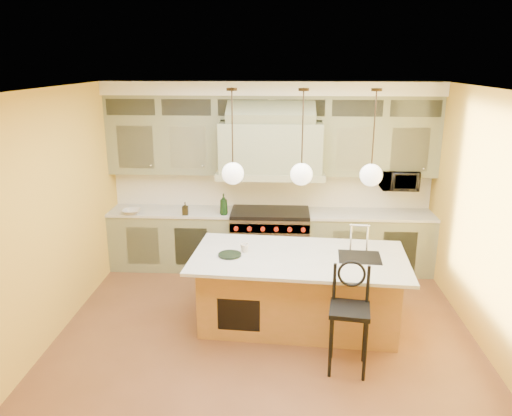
# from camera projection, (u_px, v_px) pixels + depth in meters

# --- Properties ---
(floor) EXTENTS (5.00, 5.00, 0.00)m
(floor) POSITION_uv_depth(u_px,v_px,m) (265.00, 340.00, 5.92)
(floor) COLOR brown
(floor) RESTS_ON ground
(ceiling) EXTENTS (5.00, 5.00, 0.00)m
(ceiling) POSITION_uv_depth(u_px,v_px,m) (266.00, 90.00, 5.10)
(ceiling) COLOR white
(ceiling) RESTS_ON wall_back
(wall_back) EXTENTS (5.00, 0.00, 5.00)m
(wall_back) POSITION_uv_depth(u_px,v_px,m) (271.00, 175.00, 7.90)
(wall_back) COLOR gold
(wall_back) RESTS_ON ground
(wall_front) EXTENTS (5.00, 0.00, 5.00)m
(wall_front) POSITION_uv_depth(u_px,v_px,m) (251.00, 350.00, 3.12)
(wall_front) COLOR gold
(wall_front) RESTS_ON ground
(wall_left) EXTENTS (0.00, 5.00, 5.00)m
(wall_left) POSITION_uv_depth(u_px,v_px,m) (45.00, 221.00, 5.64)
(wall_left) COLOR gold
(wall_left) RESTS_ON ground
(wall_right) EXTENTS (0.00, 5.00, 5.00)m
(wall_right) POSITION_uv_depth(u_px,v_px,m) (497.00, 228.00, 5.38)
(wall_right) COLOR gold
(wall_right) RESTS_ON ground
(back_cabinetry) EXTENTS (5.00, 0.77, 2.90)m
(back_cabinetry) POSITION_uv_depth(u_px,v_px,m) (271.00, 180.00, 7.65)
(back_cabinetry) COLOR gray
(back_cabinetry) RESTS_ON floor
(range) EXTENTS (1.20, 0.74, 0.96)m
(range) POSITION_uv_depth(u_px,v_px,m) (270.00, 239.00, 7.84)
(range) COLOR silver
(range) RESTS_ON floor
(kitchen_island) EXTENTS (2.67, 1.54, 1.35)m
(kitchen_island) POSITION_uv_depth(u_px,v_px,m) (299.00, 288.00, 6.20)
(kitchen_island) COLOR olive
(kitchen_island) RESTS_ON floor
(counter_stool) EXTENTS (0.47, 0.47, 1.18)m
(counter_stool) POSITION_uv_depth(u_px,v_px,m) (350.00, 311.00, 5.22)
(counter_stool) COLOR black
(counter_stool) RESTS_ON floor
(microwave) EXTENTS (0.54, 0.37, 0.30)m
(microwave) POSITION_uv_depth(u_px,v_px,m) (399.00, 180.00, 7.56)
(microwave) COLOR black
(microwave) RESTS_ON back_cabinetry
(oil_bottle_a) EXTENTS (0.14, 0.14, 0.33)m
(oil_bottle_a) POSITION_uv_depth(u_px,v_px,m) (224.00, 204.00, 7.52)
(oil_bottle_a) COLOR black
(oil_bottle_a) RESTS_ON back_cabinetry
(oil_bottle_b) EXTENTS (0.09, 0.09, 0.20)m
(oil_bottle_b) POSITION_uv_depth(u_px,v_px,m) (185.00, 209.00, 7.54)
(oil_bottle_b) COLOR black
(oil_bottle_b) RESTS_ON back_cabinetry
(fruit_bowl) EXTENTS (0.30, 0.30, 0.07)m
(fruit_bowl) POSITION_uv_depth(u_px,v_px,m) (132.00, 212.00, 7.60)
(fruit_bowl) COLOR beige
(fruit_bowl) RESTS_ON back_cabinetry
(cup) EXTENTS (0.12, 0.12, 0.10)m
(cup) POSITION_uv_depth(u_px,v_px,m) (245.00, 248.00, 6.14)
(cup) COLOR silver
(cup) RESTS_ON kitchen_island
(pendant_left) EXTENTS (0.26, 0.26, 1.11)m
(pendant_left) POSITION_uv_depth(u_px,v_px,m) (233.00, 171.00, 5.82)
(pendant_left) COLOR #2D2319
(pendant_left) RESTS_ON ceiling
(pendant_center) EXTENTS (0.26, 0.26, 1.11)m
(pendant_center) POSITION_uv_depth(u_px,v_px,m) (302.00, 172.00, 5.78)
(pendant_center) COLOR #2D2319
(pendant_center) RESTS_ON ceiling
(pendant_right) EXTENTS (0.26, 0.26, 1.11)m
(pendant_right) POSITION_uv_depth(u_px,v_px,m) (371.00, 173.00, 5.74)
(pendant_right) COLOR #2D2319
(pendant_right) RESTS_ON ceiling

